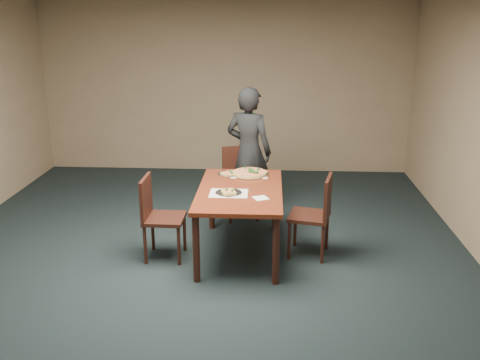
# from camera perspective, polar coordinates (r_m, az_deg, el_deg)

# --- Properties ---
(ground) EXTENTS (8.00, 8.00, 0.00)m
(ground) POSITION_cam_1_polar(r_m,az_deg,el_deg) (5.42, -5.11, -10.88)
(ground) COLOR black
(ground) RESTS_ON ground
(room_shell) EXTENTS (8.00, 8.00, 8.00)m
(room_shell) POSITION_cam_1_polar(r_m,az_deg,el_deg) (4.84, -5.66, 7.54)
(room_shell) COLOR tan
(room_shell) RESTS_ON ground
(dining_table) EXTENTS (0.90, 1.50, 0.75)m
(dining_table) POSITION_cam_1_polar(r_m,az_deg,el_deg) (5.78, 0.00, -1.82)
(dining_table) COLOR #551F11
(dining_table) RESTS_ON ground
(chair_far) EXTENTS (0.52, 0.52, 0.91)m
(chair_far) POSITION_cam_1_polar(r_m,az_deg,el_deg) (6.92, -0.00, 0.25)
(chair_far) COLOR black
(chair_far) RESTS_ON ground
(chair_left) EXTENTS (0.42, 0.42, 0.91)m
(chair_left) POSITION_cam_1_polar(r_m,az_deg,el_deg) (5.79, -8.85, -3.48)
(chair_left) COLOR black
(chair_left) RESTS_ON ground
(chair_right) EXTENTS (0.50, 0.50, 0.91)m
(chair_right) POSITION_cam_1_polar(r_m,az_deg,el_deg) (5.83, 8.17, -3.32)
(chair_right) COLOR black
(chair_right) RESTS_ON ground
(diner) EXTENTS (0.72, 0.59, 1.68)m
(diner) POSITION_cam_1_polar(r_m,az_deg,el_deg) (6.94, 0.95, 3.09)
(diner) COLOR black
(diner) RESTS_ON ground
(placemat_main) EXTENTS (0.42, 0.32, 0.00)m
(placemat_main) POSITION_cam_1_polar(r_m,az_deg,el_deg) (6.25, 1.03, 0.59)
(placemat_main) COLOR white
(placemat_main) RESTS_ON dining_table
(placemat_near) EXTENTS (0.40, 0.30, 0.00)m
(placemat_near) POSITION_cam_1_polar(r_m,az_deg,el_deg) (5.61, -1.21, -1.43)
(placemat_near) COLOR white
(placemat_near) RESTS_ON dining_table
(pizza_pan) EXTENTS (0.44, 0.44, 0.07)m
(pizza_pan) POSITION_cam_1_polar(r_m,az_deg,el_deg) (6.24, 1.05, 0.77)
(pizza_pan) COLOR silver
(pizza_pan) RESTS_ON dining_table
(slice_plate_near) EXTENTS (0.28, 0.28, 0.06)m
(slice_plate_near) POSITION_cam_1_polar(r_m,az_deg,el_deg) (5.60, -1.21, -1.30)
(slice_plate_near) COLOR silver
(slice_plate_near) RESTS_ON dining_table
(slice_plate_far) EXTENTS (0.28, 0.28, 0.06)m
(slice_plate_far) POSITION_cam_1_polar(r_m,az_deg,el_deg) (6.26, -1.15, 0.71)
(slice_plate_far) COLOR silver
(slice_plate_far) RESTS_ON dining_table
(napkin) EXTENTS (0.19, 0.19, 0.01)m
(napkin) POSITION_cam_1_polar(r_m,az_deg,el_deg) (5.46, 2.23, -1.95)
(napkin) COLOR white
(napkin) RESTS_ON dining_table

